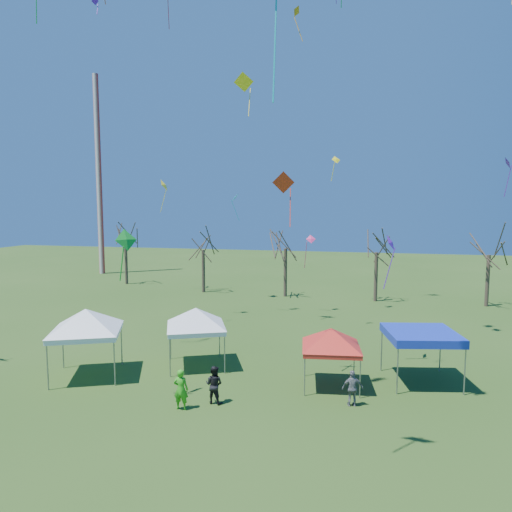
{
  "coord_description": "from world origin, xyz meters",
  "views": [
    {
      "loc": [
        4.78,
        -18.38,
        8.55
      ],
      "look_at": [
        -0.24,
        3.0,
        6.19
      ],
      "focal_mm": 32.0,
      "sensor_mm": 36.0,
      "label": 1
    }
  ],
  "objects_px": {
    "tent_red": "(331,332)",
    "tent_blue": "(421,335)",
    "tree_1": "(203,235)",
    "tent_white_west": "(86,314)",
    "person_dark": "(214,385)",
    "tree_4": "(490,236)",
    "tree_2": "(286,231)",
    "tree_3": "(377,235)",
    "radio_mast": "(99,176)",
    "person_grey": "(352,388)",
    "tree_0": "(125,226)",
    "person_green": "(181,389)",
    "tent_white_mid": "(196,312)"
  },
  "relations": [
    {
      "from": "tent_white_west",
      "to": "person_dark",
      "type": "xyz_separation_m",
      "value": [
        7.25,
        -1.55,
        -2.42
      ]
    },
    {
      "from": "tent_red",
      "to": "person_grey",
      "type": "xyz_separation_m",
      "value": [
        1.07,
        -1.94,
        -1.88
      ]
    },
    {
      "from": "person_green",
      "to": "person_grey",
      "type": "relative_size",
      "value": 1.11
    },
    {
      "from": "tent_white_mid",
      "to": "person_green",
      "type": "relative_size",
      "value": 2.23
    },
    {
      "from": "person_dark",
      "to": "person_green",
      "type": "distance_m",
      "value": 1.48
    },
    {
      "from": "tent_white_west",
      "to": "tree_4",
      "type": "bearing_deg",
      "value": 43.24
    },
    {
      "from": "tree_0",
      "to": "tree_4",
      "type": "height_order",
      "value": "tree_0"
    },
    {
      "from": "tree_4",
      "to": "tent_red",
      "type": "xyz_separation_m",
      "value": [
        -11.91,
        -21.09,
        -3.4
      ]
    },
    {
      "from": "tree_4",
      "to": "tent_red",
      "type": "height_order",
      "value": "tree_4"
    },
    {
      "from": "tent_white_west",
      "to": "person_green",
      "type": "distance_m",
      "value": 6.97
    },
    {
      "from": "tent_white_west",
      "to": "tent_white_mid",
      "type": "height_order",
      "value": "tent_white_west"
    },
    {
      "from": "tree_0",
      "to": "tree_3",
      "type": "xyz_separation_m",
      "value": [
        26.88,
        -3.34,
        -0.41
      ]
    },
    {
      "from": "tent_red",
      "to": "tent_blue",
      "type": "bearing_deg",
      "value": 20.36
    },
    {
      "from": "tent_blue",
      "to": "person_grey",
      "type": "bearing_deg",
      "value": -131.94
    },
    {
      "from": "person_green",
      "to": "radio_mast",
      "type": "bearing_deg",
      "value": -57.99
    },
    {
      "from": "person_dark",
      "to": "person_grey",
      "type": "relative_size",
      "value": 1.06
    },
    {
      "from": "tree_2",
      "to": "tree_3",
      "type": "height_order",
      "value": "tree_2"
    },
    {
      "from": "person_dark",
      "to": "tree_0",
      "type": "bearing_deg",
      "value": -46.94
    },
    {
      "from": "tree_1",
      "to": "tent_red",
      "type": "xyz_separation_m",
      "value": [
        14.21,
        -21.73,
        -3.13
      ]
    },
    {
      "from": "tent_red",
      "to": "person_grey",
      "type": "distance_m",
      "value": 2.91
    },
    {
      "from": "radio_mast",
      "to": "person_grey",
      "type": "xyz_separation_m",
      "value": [
        32.51,
        -33.03,
        -11.72
      ]
    },
    {
      "from": "radio_mast",
      "to": "person_grey",
      "type": "bearing_deg",
      "value": -45.45
    },
    {
      "from": "tree_3",
      "to": "person_dark",
      "type": "distance_m",
      "value": 25.81
    },
    {
      "from": "tent_white_west",
      "to": "tent_red",
      "type": "distance_m",
      "value": 12.18
    },
    {
      "from": "radio_mast",
      "to": "person_green",
      "type": "distance_m",
      "value": 44.82
    },
    {
      "from": "radio_mast",
      "to": "tent_white_mid",
      "type": "bearing_deg",
      "value": -50.99
    },
    {
      "from": "tree_0",
      "to": "tent_white_mid",
      "type": "height_order",
      "value": "tree_0"
    },
    {
      "from": "tent_white_west",
      "to": "person_dark",
      "type": "bearing_deg",
      "value": -12.08
    },
    {
      "from": "tree_2",
      "to": "tent_white_west",
      "type": "relative_size",
      "value": 1.93
    },
    {
      "from": "tree_1",
      "to": "tent_white_west",
      "type": "distance_m",
      "value": 23.45
    },
    {
      "from": "tree_0",
      "to": "person_dark",
      "type": "xyz_separation_m",
      "value": [
        19.46,
        -27.5,
        -5.65
      ]
    },
    {
      "from": "tree_4",
      "to": "tree_2",
      "type": "bearing_deg",
      "value": 178.78
    },
    {
      "from": "tree_4",
      "to": "person_dark",
      "type": "relative_size",
      "value": 4.74
    },
    {
      "from": "tree_2",
      "to": "tent_white_west",
      "type": "xyz_separation_m",
      "value": [
        -6.27,
        -22.94,
        -3.04
      ]
    },
    {
      "from": "tree_2",
      "to": "tent_red",
      "type": "bearing_deg",
      "value": -74.86
    },
    {
      "from": "tree_0",
      "to": "person_green",
      "type": "relative_size",
      "value": 4.83
    },
    {
      "from": "person_green",
      "to": "person_dark",
      "type": "bearing_deg",
      "value": -146.21
    },
    {
      "from": "radio_mast",
      "to": "tent_white_west",
      "type": "height_order",
      "value": "radio_mast"
    },
    {
      "from": "tree_3",
      "to": "tent_white_west",
      "type": "xyz_separation_m",
      "value": [
        -14.67,
        -22.61,
        -2.83
      ]
    },
    {
      "from": "radio_mast",
      "to": "tree_3",
      "type": "height_order",
      "value": "radio_mast"
    },
    {
      "from": "tent_white_west",
      "to": "person_dark",
      "type": "height_order",
      "value": "tent_white_west"
    },
    {
      "from": "tree_0",
      "to": "tent_red",
      "type": "relative_size",
      "value": 2.27
    },
    {
      "from": "tree_2",
      "to": "tent_blue",
      "type": "relative_size",
      "value": 2.14
    },
    {
      "from": "tree_0",
      "to": "tree_3",
      "type": "height_order",
      "value": "tree_0"
    },
    {
      "from": "tent_red",
      "to": "person_green",
      "type": "distance_m",
      "value": 7.4
    },
    {
      "from": "person_dark",
      "to": "tree_2",
      "type": "bearing_deg",
      "value": -79.94
    },
    {
      "from": "tent_white_mid",
      "to": "person_grey",
      "type": "height_order",
      "value": "tent_white_mid"
    },
    {
      "from": "tree_3",
      "to": "tent_blue",
      "type": "distance_m",
      "value": 19.98
    },
    {
      "from": "tree_1",
      "to": "tree_3",
      "type": "height_order",
      "value": "tree_3"
    },
    {
      "from": "tree_4",
      "to": "tent_white_west",
      "type": "height_order",
      "value": "tree_4"
    }
  ]
}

